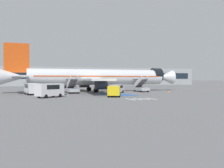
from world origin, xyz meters
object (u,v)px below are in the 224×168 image
at_px(service_van_0, 31,88).
at_px(service_van_3, 50,89).
at_px(service_van_1, 117,88).
at_px(baggage_cart, 60,93).
at_px(boarding_stairs_aft, 72,89).
at_px(ground_crew_0, 111,88).
at_px(airliner, 96,77).
at_px(traffic_cone_0, 169,92).
at_px(boarding_stairs_forward, 141,88).
at_px(ground_crew_1, 95,88).
at_px(terminal_building, 69,77).
at_px(fuel_tanker, 62,83).
at_px(service_van_2, 114,90).

relative_size(service_van_0, service_van_3, 0.98).
bearing_deg(service_van_1, baggage_cart, -127.86).
relative_size(boarding_stairs_aft, service_van_1, 1.15).
bearing_deg(boarding_stairs_aft, ground_crew_0, 6.87).
bearing_deg(service_van_1, ground_crew_0, 136.40).
bearing_deg(airliner, traffic_cone_0, 53.89).
height_order(boarding_stairs_aft, baggage_cart, boarding_stairs_aft).
bearing_deg(boarding_stairs_forward, service_van_3, -153.57).
relative_size(baggage_cart, ground_crew_1, 1.77).
relative_size(service_van_0, baggage_cart, 1.72).
bearing_deg(service_van_1, boarding_stairs_aft, -150.03).
bearing_deg(baggage_cart, airliner, 23.51).
relative_size(service_van_0, traffic_cone_0, 9.80).
xyz_separation_m(boarding_stairs_forward, service_van_0, (-25.56, -2.67, 0.39)).
xyz_separation_m(service_van_0, terminal_building, (20.12, 66.92, 2.78)).
xyz_separation_m(service_van_0, traffic_cone_0, (29.78, -3.06, -1.11)).
xyz_separation_m(boarding_stairs_aft, ground_crew_1, (5.29, 0.37, -0.04)).
height_order(airliner, ground_crew_1, airliner).
bearing_deg(traffic_cone_0, service_van_1, 164.85).
distance_m(baggage_cart, ground_crew_0, 13.90).
relative_size(service_van_3, ground_crew_1, 3.11).
relative_size(fuel_tanker, ground_crew_0, 5.35).
distance_m(ground_crew_0, ground_crew_1, 4.28).
distance_m(boarding_stairs_aft, terminal_building, 65.63).
bearing_deg(service_van_1, service_van_3, -105.88).
height_order(service_van_0, service_van_1, service_van_0).
bearing_deg(service_van_2, terminal_building, 108.62).
distance_m(service_van_1, terminal_building, 66.96).
relative_size(fuel_tanker, service_van_1, 2.02).
xyz_separation_m(boarding_stairs_aft, service_van_2, (4.73, -13.60, 0.17)).
relative_size(service_van_2, terminal_building, 0.04).
bearing_deg(traffic_cone_0, airliner, 144.91).
height_order(service_van_3, ground_crew_0, service_van_3).
relative_size(boarding_stairs_aft, service_van_0, 1.04).
distance_m(service_van_1, traffic_cone_0, 11.92).
height_order(service_van_0, ground_crew_0, service_van_0).
bearing_deg(airliner, service_van_1, 20.85).
relative_size(fuel_tanker, service_van_2, 1.88).
bearing_deg(airliner, baggage_cart, -49.81).
bearing_deg(boarding_stairs_forward, airliner, 155.86).
distance_m(service_van_2, traffic_cone_0, 18.33).
height_order(ground_crew_0, ground_crew_1, ground_crew_0).
bearing_deg(service_van_2, boarding_stairs_aft, 132.73).
height_order(airliner, ground_crew_0, airliner).
bearing_deg(service_van_3, ground_crew_1, -76.92).
bearing_deg(airliner, service_van_2, -7.73).
relative_size(airliner, baggage_cart, 14.93).
xyz_separation_m(boarding_stairs_aft, ground_crew_0, (9.46, 1.31, 0.01)).
xyz_separation_m(service_van_2, ground_crew_1, (0.56, 13.96, -0.20)).
bearing_deg(ground_crew_0, service_van_0, 82.03).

